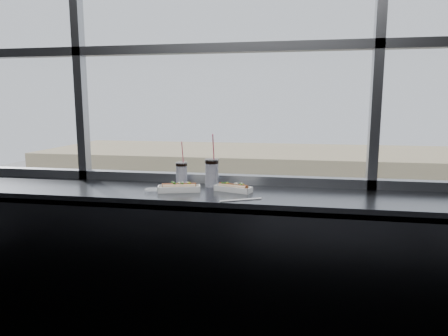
% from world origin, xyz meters
% --- Properties ---
extents(wall_back_lower, '(6.00, 0.00, 6.00)m').
position_xyz_m(wall_back_lower, '(0.00, 1.50, 0.55)').
color(wall_back_lower, black).
rests_on(wall_back_lower, ground).
extents(window_glass, '(6.00, 0.00, 6.00)m').
position_xyz_m(window_glass, '(0.00, 1.52, 2.30)').
color(window_glass, silver).
rests_on(window_glass, ground).
extents(window_mullions, '(6.00, 0.08, 2.40)m').
position_xyz_m(window_mullions, '(0.00, 1.50, 2.30)').
color(window_mullions, gray).
rests_on(window_mullions, ground).
extents(counter, '(6.00, 0.55, 0.06)m').
position_xyz_m(counter, '(0.00, 1.23, 1.07)').
color(counter, slate).
rests_on(counter, ground).
extents(counter_fascia, '(6.00, 0.04, 1.04)m').
position_xyz_m(counter_fascia, '(0.00, 0.97, 0.55)').
color(counter_fascia, slate).
rests_on(counter_fascia, ground).
extents(hotdog_tray_left, '(0.27, 0.15, 0.06)m').
position_xyz_m(hotdog_tray_left, '(-0.19, 1.18, 1.13)').
color(hotdog_tray_left, white).
rests_on(hotdog_tray_left, counter).
extents(hotdog_tray_right, '(0.25, 0.15, 0.06)m').
position_xyz_m(hotdog_tray_right, '(0.14, 1.25, 1.12)').
color(hotdog_tray_right, white).
rests_on(hotdog_tray_right, counter).
extents(soda_cup_left, '(0.08, 0.08, 0.30)m').
position_xyz_m(soda_cup_left, '(-0.23, 1.38, 1.19)').
color(soda_cup_left, white).
rests_on(soda_cup_left, counter).
extents(soda_cup_right, '(0.10, 0.10, 0.35)m').
position_xyz_m(soda_cup_right, '(-0.02, 1.38, 1.20)').
color(soda_cup_right, white).
rests_on(soda_cup_right, counter).
extents(loose_straw, '(0.22, 0.12, 0.01)m').
position_xyz_m(loose_straw, '(0.22, 1.02, 1.10)').
color(loose_straw, white).
rests_on(loose_straw, counter).
extents(wrapper, '(0.11, 0.08, 0.03)m').
position_xyz_m(wrapper, '(-0.34, 1.14, 1.11)').
color(wrapper, silver).
rests_on(wrapper, counter).
extents(plaza_ground, '(120.00, 120.00, 0.00)m').
position_xyz_m(plaza_ground, '(0.00, 45.00, -11.00)').
color(plaza_ground, gray).
rests_on(plaza_ground, ground).
extents(street_asphalt, '(80.00, 10.00, 0.06)m').
position_xyz_m(street_asphalt, '(0.00, 21.50, -10.97)').
color(street_asphalt, black).
rests_on(street_asphalt, plaza_ground).
extents(far_sidewalk, '(80.00, 6.00, 0.04)m').
position_xyz_m(far_sidewalk, '(0.00, 29.50, -10.98)').
color(far_sidewalk, gray).
rests_on(far_sidewalk, plaza_ground).
extents(far_building, '(50.00, 14.00, 8.00)m').
position_xyz_m(far_building, '(0.00, 39.50, -7.00)').
color(far_building, tan).
rests_on(far_building, plaza_ground).
extents(car_far_a, '(3.48, 7.00, 2.25)m').
position_xyz_m(car_far_a, '(-11.64, 25.50, -9.81)').
color(car_far_a, black).
rests_on(car_far_a, street_asphalt).
extents(car_far_c, '(2.71, 5.93, 1.94)m').
position_xyz_m(car_far_c, '(10.47, 25.50, -9.97)').
color(car_far_c, white).
rests_on(car_far_c, street_asphalt).
extents(car_near_a, '(2.95, 5.80, 1.86)m').
position_xyz_m(car_near_a, '(-13.17, 17.50, -10.01)').
color(car_near_a, '#929597').
rests_on(car_near_a, street_asphalt).
extents(car_near_c, '(3.02, 6.05, 1.94)m').
position_xyz_m(car_near_c, '(-1.12, 17.50, -9.97)').
color(car_near_c, maroon).
rests_on(car_near_c, street_asphalt).
extents(car_far_b, '(2.55, 5.82, 1.92)m').
position_xyz_m(car_far_b, '(2.77, 25.50, -9.98)').
color(car_far_b, red).
rests_on(car_far_b, street_asphalt).
extents(pedestrian_d, '(0.72, 0.97, 2.17)m').
position_xyz_m(pedestrian_d, '(10.14, 28.52, -9.87)').
color(pedestrian_d, '#66605B').
rests_on(pedestrian_d, far_sidewalk).
extents(pedestrian_c, '(0.95, 0.71, 2.14)m').
position_xyz_m(pedestrian_c, '(5.97, 30.12, -9.89)').
color(pedestrian_c, '#66605B').
rests_on(pedestrian_c, far_sidewalk).
extents(pedestrian_b, '(0.91, 0.69, 2.06)m').
position_xyz_m(pedestrian_b, '(-2.13, 30.10, -9.93)').
color(pedestrian_b, '#66605B').
rests_on(pedestrian_b, far_sidewalk).
extents(tree_left, '(3.55, 3.55, 5.55)m').
position_xyz_m(tree_left, '(-9.33, 29.50, -7.23)').
color(tree_left, '#47382B').
rests_on(tree_left, far_sidewalk).
extents(tree_center, '(3.33, 3.33, 5.21)m').
position_xyz_m(tree_center, '(0.17, 29.50, -7.47)').
color(tree_center, '#47382B').
rests_on(tree_center, far_sidewalk).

